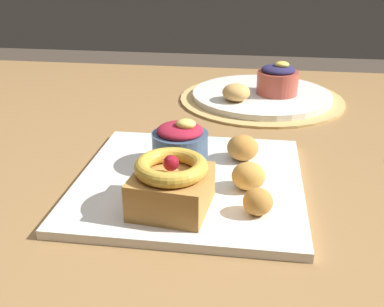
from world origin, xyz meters
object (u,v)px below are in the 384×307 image
object	(u,v)px
fritter_back	(258,202)
back_pastry	(236,92)
front_plate	(190,182)
fritter_front	(248,176)
back_ramekin	(278,80)
berry_ramekin	(180,145)
fritter_middle	(243,148)
back_plate	(262,95)
cake_slice	(175,184)

from	to	relation	value
fritter_back	back_pastry	distance (m)	0.43
front_plate	fritter_back	world-z (taller)	fritter_back
fritter_front	back_ramekin	world-z (taller)	back_ramekin
berry_ramekin	back_ramekin	bearing A→B (deg)	67.91
front_plate	back_pastry	size ratio (longest dim) A/B	5.45
fritter_middle	back_ramekin	distance (m)	0.34
back_ramekin	back_pastry	bearing A→B (deg)	-144.41
fritter_middle	back_ramekin	size ratio (longest dim) A/B	0.54
back_pastry	fritter_back	bearing A→B (deg)	-83.46
fritter_middle	back_pastry	xyz separation A→B (m)	(-0.02, 0.27, 0.00)
berry_ramekin	fritter_front	bearing A→B (deg)	-29.47
fritter_back	back_pastry	bearing A→B (deg)	96.54
front_plate	back_pastry	bearing A→B (deg)	82.48
front_plate	back_plate	distance (m)	0.42
fritter_back	back_pastry	size ratio (longest dim) A/B	0.64
berry_ramekin	back_ramekin	xyz separation A→B (m)	(0.15, 0.36, 0.00)
back_ramekin	back_pastry	xyz separation A→B (m)	(-0.08, -0.06, -0.01)
berry_ramekin	fritter_back	bearing A→B (deg)	-46.21
cake_slice	fritter_middle	xyz separation A→B (m)	(0.08, 0.15, -0.01)
berry_ramekin	back_pastry	xyz separation A→B (m)	(0.06, 0.31, -0.01)
fritter_front	fritter_back	bearing A→B (deg)	-78.01
fritter_back	back_pastry	world-z (taller)	back_pastry
berry_ramekin	back_plate	xyz separation A→B (m)	(0.12, 0.37, -0.03)
front_plate	fritter_front	bearing A→B (deg)	-13.84
front_plate	fritter_front	world-z (taller)	fritter_front
berry_ramekin	fritter_middle	world-z (taller)	berry_ramekin
back_plate	fritter_back	bearing A→B (deg)	-90.41
fritter_middle	back_plate	xyz separation A→B (m)	(0.03, 0.34, -0.02)
fritter_middle	fritter_back	size ratio (longest dim) A/B	1.30
back_plate	back_ramekin	xyz separation A→B (m)	(0.03, -0.00, 0.04)
fritter_middle	back_pastry	bearing A→B (deg)	95.10
berry_ramekin	back_ramekin	distance (m)	0.39
front_plate	fritter_front	xyz separation A→B (m)	(0.08, -0.02, 0.02)
back_ramekin	fritter_back	bearing A→B (deg)	-94.15
front_plate	back_plate	xyz separation A→B (m)	(0.10, 0.41, 0.01)
back_plate	back_ramekin	world-z (taller)	back_ramekin
front_plate	fritter_middle	xyz separation A→B (m)	(0.07, 0.07, 0.02)
fritter_middle	fritter_back	xyz separation A→B (m)	(0.02, -0.15, -0.00)
back_ramekin	back_plate	bearing A→B (deg)	171.83
fritter_back	back_plate	size ratio (longest dim) A/B	0.12
back_ramekin	back_pastry	world-z (taller)	back_ramekin
berry_ramekin	fritter_back	xyz separation A→B (m)	(0.11, -0.12, -0.02)
back_plate	fritter_front	bearing A→B (deg)	-92.22
front_plate	berry_ramekin	xyz separation A→B (m)	(-0.02, 0.04, 0.04)
back_ramekin	cake_slice	bearing A→B (deg)	-105.59
berry_ramekin	fritter_front	xyz separation A→B (m)	(0.10, -0.06, -0.01)
cake_slice	fritter_back	xyz separation A→B (m)	(0.10, 0.00, -0.02)
fritter_back	back_plate	distance (m)	0.49
cake_slice	front_plate	bearing A→B (deg)	85.58
front_plate	fritter_front	distance (m)	0.09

